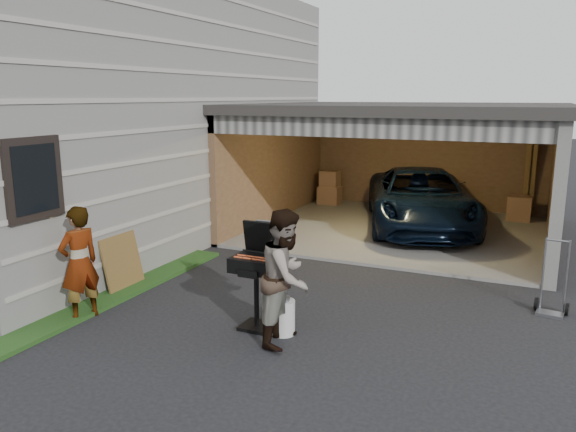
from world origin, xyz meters
name	(u,v)px	position (x,y,z in m)	size (l,w,h in m)	color
ground	(231,330)	(0.00, 0.00, 0.00)	(80.00, 80.00, 0.00)	black
house	(90,110)	(-6.00, 4.00, 2.75)	(7.00, 11.00, 5.50)	#474744
groundcover_strip	(48,327)	(-2.25, -1.00, 0.03)	(0.50, 8.00, 0.06)	#193814
garage	(407,149)	(0.76, 6.79, 1.87)	(6.80, 6.30, 2.90)	#605E59
minivan	(420,201)	(1.13, 6.81, 0.68)	(2.25, 4.88, 1.36)	black
woman	(79,263)	(-2.10, -0.50, 0.80)	(0.59, 0.39, 1.61)	#ACC5D8
man	(286,277)	(0.83, -0.02, 0.86)	(0.84, 0.65, 1.72)	#42241A
bbq_grill	(257,268)	(0.29, 0.24, 0.84)	(0.64, 0.56, 1.42)	black
propane_tank	(283,317)	(0.70, 0.17, 0.23)	(0.31, 0.31, 0.46)	white
plywood_panel	(122,263)	(-2.40, 0.70, 0.45)	(0.04, 0.81, 0.90)	brown
hand_truck	(552,300)	(3.91, 2.40, 0.21)	(0.47, 0.38, 1.10)	slate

